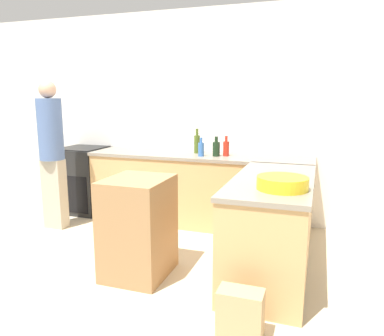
{
  "coord_description": "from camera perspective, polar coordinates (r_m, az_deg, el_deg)",
  "views": [
    {
      "loc": [
        1.42,
        -2.6,
        1.61
      ],
      "look_at": [
        0.29,
        0.68,
        0.94
      ],
      "focal_mm": 35.0,
      "sensor_mm": 36.0,
      "label": 1
    }
  ],
  "objects": [
    {
      "name": "ground_plane",
      "position": [
        3.37,
        -8.91,
        -17.79
      ],
      "size": [
        14.0,
        14.0,
        0.0
      ],
      "primitive_type": "plane",
      "color": "beige"
    },
    {
      "name": "wall_back",
      "position": [
        4.94,
        2.26,
        7.85
      ],
      "size": [
        8.0,
        0.06,
        2.7
      ],
      "color": "white",
      "rests_on": "ground_plane"
    },
    {
      "name": "counter_back",
      "position": [
        4.75,
        0.98,
        -3.26
      ],
      "size": [
        2.79,
        0.66,
        0.9
      ],
      "color": "tan",
      "rests_on": "ground_plane"
    },
    {
      "name": "counter_peninsula",
      "position": [
        3.5,
        11.99,
        -8.71
      ],
      "size": [
        0.69,
        1.59,
        0.9
      ],
      "color": "tan",
      "rests_on": "ground_plane"
    },
    {
      "name": "range_oven",
      "position": [
        5.51,
        -16.13,
        -1.68
      ],
      "size": [
        0.61,
        0.62,
        0.91
      ],
      "color": "black",
      "rests_on": "ground_plane"
    },
    {
      "name": "island_table",
      "position": [
        3.45,
        -8.19,
        -8.9
      ],
      "size": [
        0.53,
        0.62,
        0.9
      ],
      "color": "#997047",
      "rests_on": "ground_plane"
    },
    {
      "name": "mixing_bowl",
      "position": [
        2.99,
        13.61,
        -2.23
      ],
      "size": [
        0.4,
        0.4,
        0.1
      ],
      "color": "yellow",
      "rests_on": "counter_peninsula"
    },
    {
      "name": "olive_oil_bottle",
      "position": [
        4.75,
        0.77,
        3.75
      ],
      "size": [
        0.08,
        0.08,
        0.31
      ],
      "color": "#475B1E",
      "rests_on": "counter_back"
    },
    {
      "name": "water_bottle_blue",
      "position": [
        4.5,
        1.39,
        2.93
      ],
      "size": [
        0.07,
        0.07,
        0.23
      ],
      "color": "#386BB7",
      "rests_on": "counter_back"
    },
    {
      "name": "hot_sauce_bottle",
      "position": [
        4.54,
        5.22,
        3.04
      ],
      "size": [
        0.07,
        0.07,
        0.24
      ],
      "color": "red",
      "rests_on": "counter_back"
    },
    {
      "name": "wine_bottle_dark",
      "position": [
        4.52,
        3.71,
        3.0
      ],
      "size": [
        0.09,
        0.09,
        0.24
      ],
      "color": "black",
      "rests_on": "counter_back"
    },
    {
      "name": "person_by_range",
      "position": [
        4.81,
        -20.61,
        2.75
      ],
      "size": [
        0.29,
        0.29,
        1.79
      ],
      "color": "#ADA38E",
      "rests_on": "ground_plane"
    },
    {
      "name": "paper_bag",
      "position": [
        2.71,
        7.37,
        -21.28
      ],
      "size": [
        0.3,
        0.18,
        0.35
      ],
      "color": "tan",
      "rests_on": "ground_plane"
    }
  ]
}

